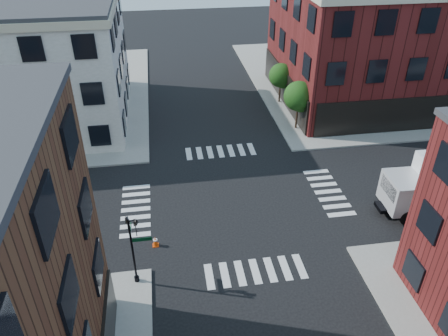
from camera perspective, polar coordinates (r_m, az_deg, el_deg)
name	(u,v)px	position (r m, az deg, el deg)	size (l,w,h in m)	color
ground	(235,200)	(31.38, 1.40, -4.24)	(120.00, 120.00, 0.00)	black
sidewalk_ne	(379,78)	(55.62, 19.61, 11.04)	(30.00, 30.00, 0.15)	gray
sidewalk_nw	(5,100)	(52.05, -26.73, 7.96)	(30.00, 30.00, 0.15)	gray
building_ne	(408,40)	(49.49, 22.90, 15.16)	(25.00, 16.00, 12.00)	#481312
tree_near	(299,98)	(39.93, 9.81, 9.04)	(2.69, 2.69, 4.49)	black
tree_far	(281,77)	(45.34, 7.51, 11.75)	(2.43, 2.43, 4.07)	black
signal_pole	(133,243)	(24.16, -11.77, -9.57)	(1.29, 1.24, 4.60)	black
traffic_cone	(155,241)	(27.85, -8.96, -9.45)	(0.39, 0.39, 0.71)	#F64A0A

